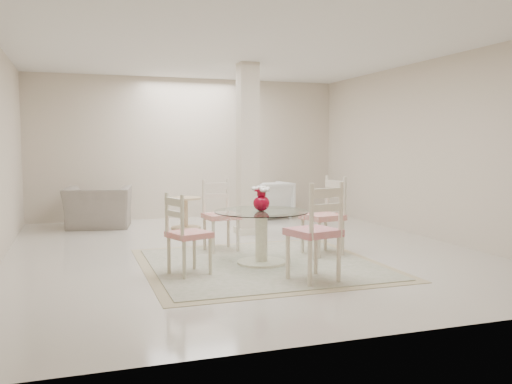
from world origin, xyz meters
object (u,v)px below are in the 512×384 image
object	(u,v)px
column	(248,149)
dining_table	(261,237)
red_vase	(261,199)
armchair_white	(269,199)
dining_chair_north	(219,210)
dining_chair_west	(184,228)
dining_chair_east	(327,210)
recliner_taupe	(99,207)
side_table	(186,214)
dining_chair_south	(318,225)

from	to	relation	value
column	dining_table	bearing A→B (deg)	-103.69
column	red_vase	bearing A→B (deg)	-103.67
armchair_white	dining_chair_north	bearing A→B (deg)	52.12
red_vase	dining_chair_west	size ratio (longest dim) A/B	0.30
dining_chair_east	armchair_white	world-z (taller)	dining_chair_east
dining_chair_east	armchair_white	size ratio (longest dim) A/B	1.43
dining_table	dining_chair_east	xyz separation A→B (m)	(0.99, 0.26, 0.26)
recliner_taupe	armchair_white	xyz separation A→B (m)	(3.22, 0.28, 0.01)
dining_chair_west	side_table	xyz separation A→B (m)	(0.66, 3.25, -0.28)
dining_chair_east	dining_chair_south	distance (m)	1.44
dining_table	armchair_white	xyz separation A→B (m)	(1.51, 3.90, 0.03)
side_table	recliner_taupe	bearing A→B (deg)	155.40
dining_chair_west	dining_chair_south	world-z (taller)	dining_chair_south
red_vase	dining_chair_east	distance (m)	1.04
red_vase	dining_chair_west	distance (m)	1.05
column	side_table	bearing A→B (deg)	138.70
dining_chair_west	recliner_taupe	size ratio (longest dim) A/B	0.93
dining_chair_east	recliner_taupe	size ratio (longest dim) A/B	1.04
recliner_taupe	side_table	world-z (taller)	recliner_taupe
dining_table	armchair_white	bearing A→B (deg)	68.81
armchair_white	side_table	world-z (taller)	armchair_white
red_vase	armchair_white	size ratio (longest dim) A/B	0.38
dining_chair_east	dining_chair_south	xyz separation A→B (m)	(-0.72, -1.25, 0.02)
dining_chair_east	dining_chair_west	xyz separation A→B (m)	(-1.97, -0.54, -0.06)
dining_table	dining_chair_west	size ratio (longest dim) A/B	1.11
dining_chair_south	side_table	distance (m)	4.03
dining_chair_north	recliner_taupe	distance (m)	3.01
dining_chair_north	side_table	bearing A→B (deg)	85.75
red_vase	dining_chair_west	world-z (taller)	dining_chair_west
recliner_taupe	dining_chair_west	bearing A→B (deg)	110.61
column	dining_table	size ratio (longest dim) A/B	2.43
dining_table	recliner_taupe	world-z (taller)	recliner_taupe
dining_chair_west	armchair_white	world-z (taller)	dining_chair_west
dining_chair_south	recliner_taupe	bearing A→B (deg)	-80.57
column	armchair_white	size ratio (longest dim) A/B	3.45
dining_chair_east	red_vase	bearing A→B (deg)	-85.35
dining_chair_east	dining_chair_south	bearing A→B (deg)	-40.19
dining_chair_east	armchair_white	distance (m)	3.68
dining_table	dining_chair_west	world-z (taller)	dining_chair_west
dining_chair_north	armchair_white	xyz separation A→B (m)	(1.77, 2.91, -0.20)
dining_chair_east	armchair_white	xyz separation A→B (m)	(0.52, 3.63, -0.23)
dining_table	dining_chair_east	world-z (taller)	dining_chair_east
red_vase	dining_chair_south	size ratio (longest dim) A/B	0.26
dining_table	side_table	size ratio (longest dim) A/B	2.06
armchair_white	dining_table	bearing A→B (deg)	62.19
dining_table	armchair_white	size ratio (longest dim) A/B	1.42
dining_chair_east	side_table	bearing A→B (deg)	-164.68
recliner_taupe	dining_chair_south	bearing A→B (deg)	123.21
dining_chair_south	recliner_taupe	distance (m)	5.02
red_vase	side_table	world-z (taller)	red_vase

